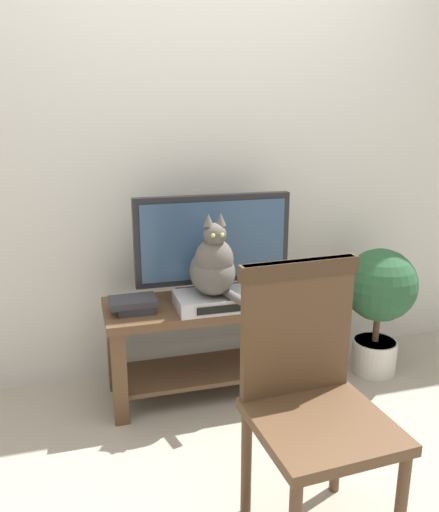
% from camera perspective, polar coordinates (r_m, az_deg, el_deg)
% --- Properties ---
extents(ground_plane, '(12.00, 12.00, 0.00)m').
position_cam_1_polar(ground_plane, '(2.51, 2.61, -20.37)').
color(ground_plane, gray).
extents(back_wall, '(7.00, 0.12, 2.80)m').
position_cam_1_polar(back_wall, '(2.91, -2.86, 14.16)').
color(back_wall, beige).
rests_on(back_wall, ground).
extents(tv_stand, '(1.17, 0.44, 0.52)m').
position_cam_1_polar(tv_stand, '(2.77, -0.28, -8.16)').
color(tv_stand, '#513823').
rests_on(tv_stand, ground).
extents(tv, '(0.83, 0.20, 0.55)m').
position_cam_1_polar(tv, '(2.68, -0.70, 1.27)').
color(tv, black).
rests_on(tv, tv_stand).
extents(media_box, '(0.37, 0.25, 0.07)m').
position_cam_1_polar(media_box, '(2.59, -0.80, -5.00)').
color(media_box, '#ADADB2').
rests_on(media_box, tv_stand).
extents(cat, '(0.23, 0.36, 0.42)m').
position_cam_1_polar(cat, '(2.52, -0.70, -1.09)').
color(cat, '#514C47').
rests_on(cat, media_box).
extents(wooden_chair, '(0.47, 0.47, 0.98)m').
position_cam_1_polar(wooden_chair, '(1.86, 10.05, -13.98)').
color(wooden_chair, '#513823').
rests_on(wooden_chair, ground).
extents(book_stack, '(0.23, 0.16, 0.07)m').
position_cam_1_polar(book_stack, '(2.58, -9.48, -5.32)').
color(book_stack, '#2D2D33').
rests_on(book_stack, tv_stand).
extents(potted_plant, '(0.41, 0.41, 0.74)m').
position_cam_1_polar(potted_plant, '(3.06, 17.31, -4.34)').
color(potted_plant, beige).
rests_on(potted_plant, ground).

